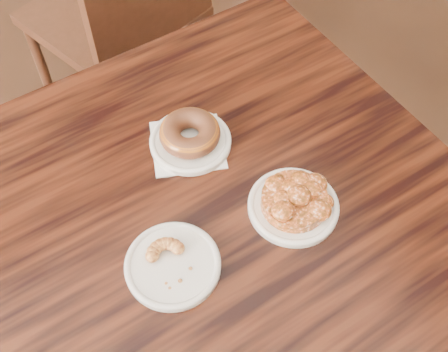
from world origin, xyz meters
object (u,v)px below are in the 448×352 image
cafe_table (218,289)px  chair_far (113,15)px  glazed_donut (190,133)px  apple_fritter (295,199)px  cruller_fragment (172,261)px

cafe_table → chair_far: bearing=77.8°
glazed_donut → apple_fritter: glazed_donut is taller
apple_fritter → cruller_fragment: apple_fritter is taller
chair_far → cruller_fragment: chair_far is taller
glazed_donut → apple_fritter: size_ratio=0.75×
apple_fritter → cruller_fragment: size_ratio=1.95×
apple_fritter → cruller_fragment: 0.25m
cafe_table → glazed_donut: (0.03, 0.16, 0.41)m
cafe_table → glazed_donut: bearing=76.8°
cafe_table → cruller_fragment: 0.42m
glazed_donut → cruller_fragment: 0.28m
cafe_table → apple_fritter: 0.43m
cafe_table → cruller_fragment: (-0.13, -0.07, 0.40)m
cafe_table → apple_fritter: size_ratio=5.75×
glazed_donut → chair_far: bearing=82.0°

